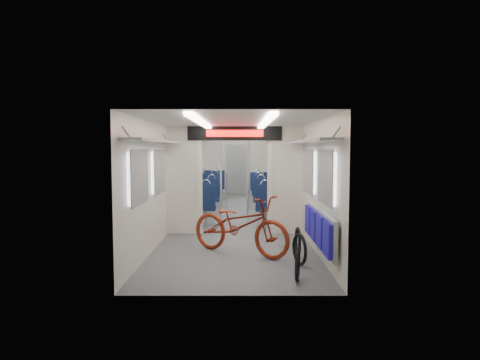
{
  "coord_description": "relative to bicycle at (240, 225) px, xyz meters",
  "views": [
    {
      "loc": [
        0.12,
        -11.19,
        1.82
      ],
      "look_at": [
        0.11,
        -1.96,
        1.15
      ],
      "focal_mm": 32.0,
      "sensor_mm": 36.0,
      "label": 1
    }
  ],
  "objects": [
    {
      "name": "carriage",
      "position": [
        -0.11,
        3.61,
        0.99
      ],
      "size": [
        12.0,
        12.02,
        2.31
      ],
      "color": "#515456",
      "rests_on": "ground"
    },
    {
      "name": "bicycle",
      "position": [
        0.0,
        0.0,
        0.0
      ],
      "size": [
        2.0,
        1.67,
        1.03
      ],
      "primitive_type": "imported",
      "rotation": [
        0.0,
        0.0,
        0.97
      ],
      "color": "maroon",
      "rests_on": "ground"
    },
    {
      "name": "flip_bench",
      "position": [
        1.24,
        -0.69,
        0.07
      ],
      "size": [
        0.12,
        2.15,
        0.56
      ],
      "color": "gray",
      "rests_on": "carriage"
    },
    {
      "name": "bike_hoop_a",
      "position": [
        0.79,
        -1.55,
        -0.32
      ],
      "size": [
        0.14,
        0.45,
        0.44
      ],
      "primitive_type": "torus",
      "rotation": [
        1.57,
        0.0,
        1.37
      ],
      "color": "black",
      "rests_on": "ground"
    },
    {
      "name": "bike_hoop_b",
      "position": [
        0.94,
        -0.71,
        -0.29
      ],
      "size": [
        0.19,
        0.5,
        0.5
      ],
      "primitive_type": "torus",
      "rotation": [
        1.57,
        0.0,
        1.85
      ],
      "color": "black",
      "rests_on": "ground"
    },
    {
      "name": "bike_hoop_c",
      "position": [
        0.98,
        -0.16,
        -0.29
      ],
      "size": [
        0.05,
        0.5,
        0.5
      ],
      "primitive_type": "torus",
      "rotation": [
        1.57,
        0.0,
        1.57
      ],
      "color": "black",
      "rests_on": "ground"
    },
    {
      "name": "seat_bay_near_left",
      "position": [
        -1.05,
        3.79,
        0.03
      ],
      "size": [
        0.91,
        2.09,
        1.1
      ],
      "color": "#0D1839",
      "rests_on": "ground"
    },
    {
      "name": "seat_bay_near_right",
      "position": [
        0.82,
        3.67,
        0.03
      ],
      "size": [
        0.92,
        2.1,
        1.11
      ],
      "color": "#0D1839",
      "rests_on": "ground"
    },
    {
      "name": "seat_bay_far_left",
      "position": [
        -1.05,
        7.5,
        0.05
      ],
      "size": [
        0.94,
        2.22,
        1.14
      ],
      "color": "#0D1839",
      "rests_on": "ground"
    },
    {
      "name": "seat_bay_far_right",
      "position": [
        0.82,
        7.14,
        0.03
      ],
      "size": [
        0.9,
        2.04,
        1.09
      ],
      "color": "#0D1839",
      "rests_on": "ground"
    },
    {
      "name": "stanchion_near_left",
      "position": [
        -0.45,
        2.65,
        0.64
      ],
      "size": [
        0.04,
        0.04,
        2.3
      ],
      "primitive_type": "cylinder",
      "color": "silver",
      "rests_on": "ground"
    },
    {
      "name": "stanchion_near_right",
      "position": [
        0.17,
        2.51,
        0.64
      ],
      "size": [
        0.04,
        0.04,
        2.3
      ],
      "primitive_type": "cylinder",
      "color": "silver",
      "rests_on": "ground"
    },
    {
      "name": "stanchion_far_left",
      "position": [
        -0.43,
        5.67,
        0.64
      ],
      "size": [
        0.04,
        0.04,
        2.3
      ],
      "primitive_type": "cylinder",
      "color": "silver",
      "rests_on": "ground"
    },
    {
      "name": "stanchion_far_right",
      "position": [
        0.29,
        5.52,
        0.64
      ],
      "size": [
        0.04,
        0.04,
        2.3
      ],
      "primitive_type": "cylinder",
      "color": "silver",
      "rests_on": "ground"
    }
  ]
}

